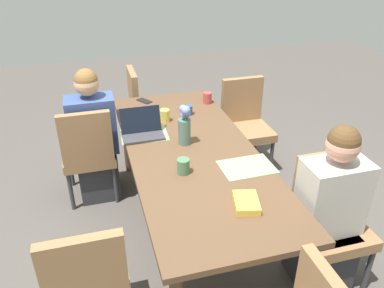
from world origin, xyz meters
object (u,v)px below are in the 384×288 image
at_px(chair_head_left_left_far, 145,106).
at_px(book_red_cover, 246,203).
at_px(coffee_mug_near_right, 183,166).
at_px(chair_near_left_mid, 88,151).
at_px(chair_near_right_mid, 88,281).
at_px(person_near_left_mid, 95,143).
at_px(person_far_left_near, 327,219).
at_px(coffee_mug_centre_left, 165,116).
at_px(chair_far_right_far, 245,120).
at_px(laptop_near_left_mid, 142,130).
at_px(dining_table, 192,159).
at_px(flower_vase, 185,125).
at_px(coffee_mug_centre_right, 207,98).
at_px(coffee_mug_near_left, 188,110).
at_px(phone_black, 144,101).
at_px(chair_far_left_near, 328,213).

bearing_deg(chair_head_left_left_far, book_red_cover, 6.23).
bearing_deg(chair_head_left_left_far, coffee_mug_near_right, -0.87).
xyz_separation_m(chair_near_left_mid, chair_near_right_mid, (1.45, -0.07, 0.00)).
relative_size(person_near_left_mid, chair_head_left_left_far, 1.33).
bearing_deg(person_far_left_near, coffee_mug_near_right, -118.02).
height_order(chair_near_left_mid, chair_near_right_mid, same).
bearing_deg(person_near_left_mid, coffee_mug_centre_left, 71.88).
height_order(chair_far_right_far, coffee_mug_centre_left, chair_far_right_far).
height_order(person_far_left_near, laptop_near_left_mid, person_far_left_near).
distance_m(person_far_left_near, chair_head_left_left_far, 2.34).
bearing_deg(laptop_near_left_mid, person_far_left_near, 44.00).
distance_m(dining_table, coffee_mug_centre_left, 0.55).
distance_m(flower_vase, coffee_mug_centre_right, 0.81).
relative_size(coffee_mug_near_left, coffee_mug_centre_left, 0.78).
bearing_deg(dining_table, person_near_left_mid, -136.71).
xyz_separation_m(chair_far_right_far, laptop_near_left_mid, (0.52, -1.10, 0.29)).
distance_m(dining_table, laptop_near_left_mid, 0.47).
xyz_separation_m(chair_near_left_mid, coffee_mug_centre_left, (0.12, 0.65, 0.30)).
distance_m(book_red_cover, phone_black, 1.74).
distance_m(person_far_left_near, phone_black, 1.95).
relative_size(chair_near_left_mid, chair_far_right_far, 1.00).
relative_size(dining_table, person_far_left_near, 1.88).
relative_size(coffee_mug_centre_right, book_red_cover, 0.51).
distance_m(person_near_left_mid, coffee_mug_near_left, 0.87).
height_order(coffee_mug_centre_right, book_red_cover, coffee_mug_centre_right).
height_order(person_far_left_near, phone_black, person_far_left_near).
distance_m(dining_table, person_near_left_mid, 1.00).
height_order(flower_vase, laptop_near_left_mid, flower_vase).
relative_size(chair_far_left_near, chair_near_left_mid, 1.00).
bearing_deg(chair_head_left_left_far, coffee_mug_centre_right, 36.16).
distance_m(person_near_left_mid, chair_far_right_far, 1.47).
bearing_deg(phone_black, coffee_mug_centre_left, -20.72).
xyz_separation_m(coffee_mug_near_left, book_red_cover, (1.32, -0.01, -0.02)).
bearing_deg(flower_vase, coffee_mug_centre_right, 150.08).
distance_m(coffee_mug_centre_left, phone_black, 0.48).
bearing_deg(chair_near_left_mid, person_far_left_near, 46.46).
bearing_deg(chair_near_right_mid, coffee_mug_near_right, 127.90).
relative_size(flower_vase, laptop_near_left_mid, 0.99).
xyz_separation_m(person_far_left_near, chair_near_right_mid, (0.08, -1.51, -0.03)).
relative_size(person_far_left_near, phone_black, 7.97).
xyz_separation_m(dining_table, person_far_left_near, (0.72, 0.70, -0.15)).
bearing_deg(dining_table, coffee_mug_centre_right, 155.06).
xyz_separation_m(chair_near_left_mid, book_red_cover, (1.36, 0.87, 0.27)).
bearing_deg(coffee_mug_centre_left, coffee_mug_centre_right, 120.86).
distance_m(chair_near_left_mid, coffee_mug_centre_right, 1.17).
bearing_deg(coffee_mug_near_left, coffee_mug_near_right, -17.20).
height_order(coffee_mug_near_right, phone_black, coffee_mug_near_right).
relative_size(chair_near_right_mid, coffee_mug_near_right, 8.71).
xyz_separation_m(flower_vase, book_red_cover, (0.82, 0.15, -0.13)).
xyz_separation_m(laptop_near_left_mid, phone_black, (-0.68, 0.13, -0.04)).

